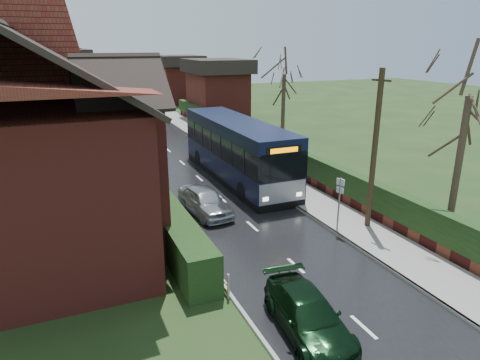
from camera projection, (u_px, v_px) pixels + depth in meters
name	position (u px, v px, depth m)	size (l,w,h in m)	color
ground	(272.00, 244.00, 18.00)	(140.00, 140.00, 0.00)	#2D411C
road	(199.00, 178.00, 26.77)	(6.00, 100.00, 0.02)	black
pavement	(261.00, 170.00, 28.32)	(2.50, 100.00, 0.14)	slate
kerb_right	(244.00, 172.00, 27.88)	(0.12, 100.00, 0.14)	gray
kerb_left	(151.00, 184.00, 25.62)	(0.12, 100.00, 0.10)	gray
front_hedge	(154.00, 201.00, 20.69)	(1.20, 16.00, 1.60)	black
picket_fence	(169.00, 206.00, 21.08)	(0.10, 16.00, 0.90)	#9F866B
right_wall_hedge	(282.00, 154.00, 28.61)	(0.60, 50.00, 1.80)	maroon
brick_house	(33.00, 138.00, 17.61)	(9.30, 14.60, 10.30)	maroon
bus	(237.00, 150.00, 26.29)	(2.78, 12.00, 3.64)	black
car_silver	(205.00, 201.00, 21.08)	(1.60, 3.97, 1.35)	#B3B2B7
car_green	(308.00, 315.00, 12.34)	(1.64, 4.05, 1.17)	black
car_distant	(132.00, 108.00, 51.72)	(1.45, 4.16, 1.37)	black
bus_stop_sign	(339.00, 197.00, 18.59)	(0.18, 0.38, 2.57)	slate
telegraph_pole	(374.00, 151.00, 18.53)	(0.29, 0.91, 7.14)	black
tree_right_near	(471.00, 85.00, 16.71)	(4.04, 4.04, 8.73)	#3B2E23
tree_right_far	(284.00, 69.00, 33.35)	(4.29, 4.29, 8.28)	#372A20
tree_house_side	(35.00, 65.00, 21.94)	(4.13, 4.13, 9.39)	#372C20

